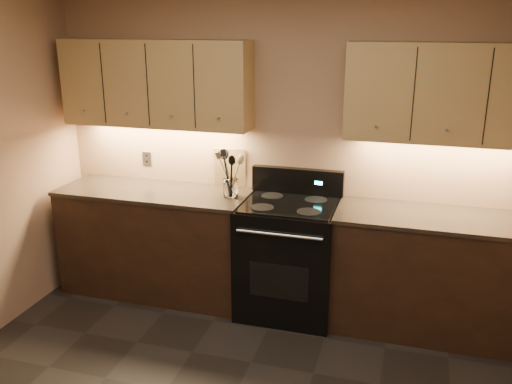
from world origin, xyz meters
The scene contains 14 objects.
wall_back centered at (0.00, 2.00, 1.30)m, with size 4.00×0.04×2.60m, color #A38060.
counter_left centered at (-1.10, 1.70, 0.47)m, with size 1.62×0.62×0.93m.
counter_right centered at (1.18, 1.70, 0.47)m, with size 1.46×0.62×0.93m.
stove centered at (0.08, 1.68, 0.48)m, with size 0.76×0.68×1.14m.
upper_cab_left centered at (-1.10, 1.85, 1.80)m, with size 1.60×0.30×0.70m, color #A28A51.
upper_cab_right centered at (1.18, 1.85, 1.80)m, with size 1.44×0.30×0.70m, color #A28A51.
outlet_plate centered at (-1.30, 1.99, 1.12)m, with size 0.09×0.01×0.12m, color #B2B5BA.
utensil_crock centered at (-0.42, 1.72, 1.00)m, with size 0.15×0.15×0.15m.
cutting_board centered at (-0.51, 1.98, 1.10)m, with size 0.27×0.02×0.34m, color tan.
wooden_spoon centered at (-0.44, 1.72, 1.11)m, with size 0.06×0.06×0.33m, color tan, non-canonical shape.
black_spoon centered at (-0.42, 1.73, 1.12)m, with size 0.06×0.06×0.35m, color black, non-canonical shape.
black_turner centered at (-0.41, 1.70, 1.14)m, with size 0.08×0.08×0.38m, color black, non-canonical shape.
steel_spatula centered at (-0.40, 1.74, 1.13)m, with size 0.08×0.08×0.37m, color silver, non-canonical shape.
steel_skimmer centered at (-0.39, 1.70, 1.13)m, with size 0.09×0.09×0.36m, color silver, non-canonical shape.
Camera 1 is at (0.95, -2.23, 2.29)m, focal length 38.00 mm.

